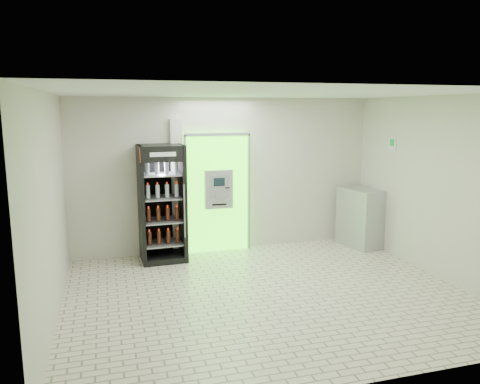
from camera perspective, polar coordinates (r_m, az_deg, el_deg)
name	(u,v)px	position (r m, az deg, el deg)	size (l,w,h in m)	color
ground	(268,294)	(7.29, 3.40, -12.33)	(6.00, 6.00, 0.00)	beige
room_shell	(269,174)	(6.80, 3.56, 2.16)	(6.00, 6.00, 6.00)	beige
atm_assembly	(217,192)	(9.14, -2.77, -0.05)	(1.30, 0.24, 2.33)	#3FF415
pillar	(177,187)	(9.01, -7.66, 0.55)	(0.22, 0.11, 2.60)	silver
beverage_cooler	(162,205)	(8.71, -9.49, -1.63)	(0.83, 0.78, 2.15)	black
steel_cabinet	(361,218)	(9.87, 14.57, -3.03)	(0.77, 0.99, 1.19)	#A7A9AE
exit_sign	(392,144)	(9.39, 18.10, 5.58)	(0.02, 0.22, 0.26)	white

